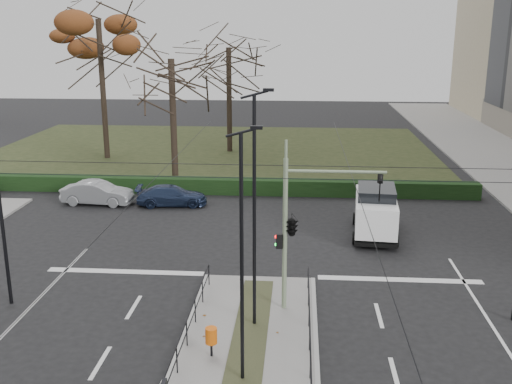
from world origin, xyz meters
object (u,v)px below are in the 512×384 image
litter_bin (211,336)px  parked_car_third (172,196)px  traffic_light (294,223)px  streetlamp_median_far (255,210)px  white_van (375,210)px  parked_car_second (97,193)px  rust_tree (98,19)px  bare_tree_near (171,68)px  bare_tree_center (229,55)px  streetlamp_median_near (242,257)px

litter_bin → parked_car_third: bearing=106.0°
traffic_light → parked_car_third: (-7.54, 13.57, -2.91)m
streetlamp_median_far → white_van: size_ratio=1.66×
parked_car_second → parked_car_third: parked_car_second is taller
rust_tree → bare_tree_near: (7.26, -7.60, -3.23)m
litter_bin → bare_tree_center: (-3.31, 33.48, 7.36)m
traffic_light → litter_bin: 5.22m
bare_tree_near → traffic_light: bearing=-65.9°
traffic_light → parked_car_third: 15.80m
traffic_light → white_van: size_ratio=1.14×
streetlamp_median_far → rust_tree: 31.92m
traffic_light → streetlamp_median_far: 2.12m
bare_tree_near → litter_bin: bearing=-75.5°
bare_tree_center → parked_car_third: bearing=-95.8°
bare_tree_center → streetlamp_median_far: bearing=-81.7°
streetlamp_median_near → bare_tree_center: bare_tree_center is taller
traffic_light → rust_tree: 31.58m
streetlamp_median_far → white_van: 12.16m
streetlamp_median_far → rust_tree: rust_tree is taller
traffic_light → streetlamp_median_near: 5.12m
litter_bin → parked_car_second: 19.61m
litter_bin → parked_car_third: parked_car_third is taller
rust_tree → bare_tree_near: bearing=-46.3°
streetlamp_median_far → bare_tree_near: bare_tree_near is taller
litter_bin → white_van: 14.37m
white_van → parked_car_third: bearing=158.7°
parked_car_third → bare_tree_center: (1.64, 16.24, 7.60)m
parked_car_second → parked_car_third: 4.58m
traffic_light → litter_bin: bearing=-125.2°
streetlamp_median_far → bare_tree_near: 21.62m
traffic_light → parked_car_second: 18.33m
streetlamp_median_near → streetlamp_median_far: streetlamp_median_far is taller
litter_bin → parked_car_second: (-9.52, 17.14, -0.14)m
streetlamp_median_near → traffic_light: bearing=73.5°
streetlamp_median_near → bare_tree_near: bare_tree_near is taller
traffic_light → rust_tree: size_ratio=0.40×
traffic_light → rust_tree: (-15.65, 26.37, 7.56)m
parked_car_second → parked_car_third: bearing=-84.8°
litter_bin → parked_car_third: 17.94m
litter_bin → streetlamp_median_far: 4.42m
parked_car_third → bare_tree_near: size_ratio=0.38×
traffic_light → bare_tree_center: bearing=101.2°
parked_car_third → litter_bin: bearing=-169.8°
streetlamp_median_far → white_van: (5.47, 10.41, -3.09)m
streetlamp_median_near → rust_tree: bearing=114.4°
parked_car_third → rust_tree: (-8.11, 12.80, 10.47)m
streetlamp_median_near → parked_car_second: bearing=120.2°
parked_car_second → white_van: size_ratio=0.85×
parked_car_second → bare_tree_near: bare_tree_near is taller
white_van → bare_tree_near: size_ratio=0.46×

